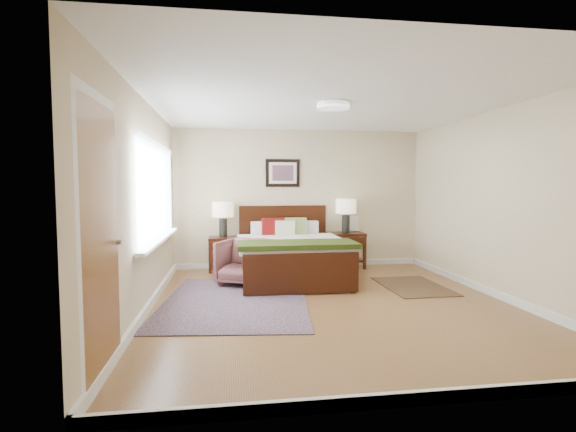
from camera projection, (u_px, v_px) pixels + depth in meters
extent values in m
plane|color=brown|center=(332.00, 303.00, 5.26)|extent=(5.00, 5.00, 0.00)
cube|color=beige|center=(299.00, 199.00, 7.64)|extent=(4.50, 0.04, 2.50)
cube|color=beige|center=(427.00, 221.00, 2.70)|extent=(4.50, 0.04, 2.50)
cube|color=beige|center=(144.00, 206.00, 4.86)|extent=(0.04, 5.00, 2.50)
cube|color=beige|center=(499.00, 204.00, 5.49)|extent=(0.04, 5.00, 2.50)
cube|color=white|center=(333.00, 102.00, 5.08)|extent=(4.50, 5.00, 0.02)
cube|color=silver|center=(156.00, 192.00, 5.54)|extent=(0.02, 2.72, 1.32)
cube|color=silver|center=(157.00, 192.00, 5.54)|extent=(0.01, 2.60, 1.20)
cube|color=silver|center=(161.00, 239.00, 5.59)|extent=(0.10, 2.72, 0.04)
cube|color=silver|center=(100.00, 237.00, 3.14)|extent=(0.01, 1.00, 2.18)
cube|color=brown|center=(102.00, 242.00, 3.15)|extent=(0.01, 0.90, 2.10)
cylinder|color=#999999|center=(119.00, 242.00, 3.53)|extent=(0.04, 0.04, 0.04)
cylinder|color=white|center=(333.00, 106.00, 5.09)|extent=(0.40, 0.40, 0.07)
cylinder|color=beige|center=(333.00, 103.00, 5.09)|extent=(0.44, 0.44, 0.01)
cube|color=black|center=(283.00, 236.00, 7.61)|extent=(1.59, 0.06, 1.11)
cube|color=black|center=(302.00, 273.00, 5.65)|extent=(1.59, 0.06, 0.56)
cube|color=black|center=(243.00, 260.00, 6.53)|extent=(0.06, 1.98, 0.18)
cube|color=black|center=(337.00, 258.00, 6.74)|extent=(0.06, 1.98, 0.18)
cube|color=beige|center=(291.00, 251.00, 6.63)|extent=(1.49, 1.96, 0.22)
cube|color=beige|center=(292.00, 243.00, 6.52)|extent=(1.67, 1.73, 0.10)
cube|color=#2F3910|center=(297.00, 244.00, 5.98)|extent=(1.71, 0.70, 0.07)
cube|color=beige|center=(265.00, 229.00, 7.31)|extent=(0.50, 0.18, 0.26)
cube|color=beige|center=(304.00, 228.00, 7.41)|extent=(0.50, 0.18, 0.26)
cube|color=#5D0B0A|center=(273.00, 227.00, 7.21)|extent=(0.39, 0.17, 0.32)
cube|color=olive|center=(296.00, 227.00, 7.26)|extent=(0.38, 0.16, 0.32)
cube|color=beige|center=(285.00, 229.00, 7.16)|extent=(0.34, 0.13, 0.28)
cube|color=black|center=(283.00, 173.00, 7.54)|extent=(0.62, 0.03, 0.50)
cube|color=silver|center=(283.00, 173.00, 7.52)|extent=(0.50, 0.01, 0.38)
cube|color=#A52D23|center=(283.00, 173.00, 7.51)|extent=(0.38, 0.01, 0.28)
cube|color=black|center=(223.00, 239.00, 7.27)|extent=(0.50, 0.45, 0.05)
cube|color=black|center=(210.00, 257.00, 7.07)|extent=(0.05, 0.05, 0.55)
cube|color=black|center=(236.00, 257.00, 7.13)|extent=(0.05, 0.05, 0.55)
cube|color=black|center=(211.00, 254.00, 7.45)|extent=(0.05, 0.05, 0.55)
cube|color=black|center=(236.00, 253.00, 7.51)|extent=(0.05, 0.05, 0.55)
cube|color=black|center=(223.00, 246.00, 7.07)|extent=(0.44, 0.03, 0.14)
cube|color=black|center=(346.00, 234.00, 7.57)|extent=(0.64, 0.48, 0.05)
cube|color=black|center=(333.00, 254.00, 7.35)|extent=(0.05, 0.05, 0.59)
cube|color=black|center=(365.00, 253.00, 7.43)|extent=(0.05, 0.05, 0.59)
cube|color=black|center=(327.00, 250.00, 7.76)|extent=(0.05, 0.05, 0.59)
cube|color=black|center=(357.00, 249.00, 7.84)|extent=(0.05, 0.05, 0.59)
cube|color=black|center=(349.00, 241.00, 7.36)|extent=(0.58, 0.03, 0.14)
cube|color=black|center=(345.00, 260.00, 7.61)|extent=(0.58, 0.42, 0.03)
cube|color=black|center=(345.00, 258.00, 7.60)|extent=(0.24, 0.30, 0.03)
cube|color=black|center=(345.00, 256.00, 7.60)|extent=(0.24, 0.30, 0.03)
cube|color=black|center=(346.00, 254.00, 7.60)|extent=(0.24, 0.30, 0.03)
cube|color=black|center=(346.00, 252.00, 7.60)|extent=(0.24, 0.30, 0.03)
cube|color=black|center=(346.00, 251.00, 7.59)|extent=(0.24, 0.30, 0.03)
cube|color=black|center=(346.00, 249.00, 7.59)|extent=(0.24, 0.30, 0.03)
cylinder|color=black|center=(223.00, 228.00, 7.26)|extent=(0.14, 0.14, 0.32)
cylinder|color=black|center=(223.00, 217.00, 7.24)|extent=(0.02, 0.02, 0.06)
cylinder|color=#F9EBBE|center=(223.00, 209.00, 7.23)|extent=(0.37, 0.37, 0.26)
cylinder|color=black|center=(346.00, 224.00, 7.56)|extent=(0.14, 0.14, 0.32)
cylinder|color=black|center=(346.00, 214.00, 7.55)|extent=(0.02, 0.02, 0.06)
cylinder|color=#F9EBBE|center=(346.00, 206.00, 7.54)|extent=(0.37, 0.37, 0.26)
imported|color=brown|center=(245.00, 262.00, 6.29)|extent=(0.97, 0.98, 0.68)
cube|color=#0D1142|center=(236.00, 300.00, 5.37)|extent=(2.07, 2.72, 0.01)
cube|color=black|center=(413.00, 286.00, 6.15)|extent=(0.87, 1.29, 0.01)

